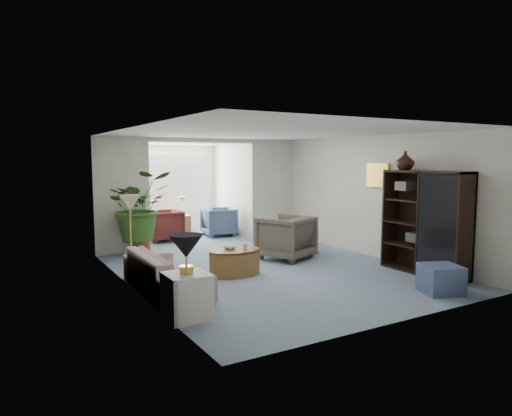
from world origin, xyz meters
TOP-DOWN VIEW (x-y plane):
  - floor at (0.00, 0.00)m, footprint 6.00×6.00m
  - sunroom_floor at (0.00, 4.10)m, footprint 2.60×2.60m
  - back_pier_left at (-1.90, 3.00)m, footprint 1.20×0.12m
  - back_pier_right at (1.90, 3.00)m, footprint 1.20×0.12m
  - back_header at (0.00, 3.00)m, footprint 2.60×0.12m
  - window_pane at (0.00, 5.18)m, footprint 2.20×0.02m
  - window_blinds at (0.00, 5.15)m, footprint 2.20×0.02m
  - framed_picture at (2.46, -0.10)m, footprint 0.04×0.50m
  - sofa at (-2.08, -0.19)m, footprint 0.83×2.08m
  - end_table at (-2.28, -1.54)m, footprint 0.54×0.54m
  - table_lamp at (-2.28, -1.54)m, footprint 0.44×0.44m
  - floor_lamp at (-2.20, 1.29)m, footprint 0.36×0.36m
  - coffee_table at (-0.71, 0.13)m, footprint 1.14×1.14m
  - coffee_bowl at (-0.76, 0.23)m, footprint 0.28×0.28m
  - coffee_cup at (-0.56, 0.03)m, footprint 0.13×0.13m
  - wingback_chair at (0.79, 0.77)m, footprint 1.25×1.27m
  - side_table_dark at (1.49, 1.07)m, footprint 0.47×0.39m
  - entertainment_cabinet at (2.23, -1.48)m, footprint 0.44×1.64m
  - cabinet_urn at (2.23, -0.98)m, footprint 0.33×0.33m
  - ottoman at (1.47, -2.43)m, footprint 0.70×0.70m
  - plant_pot at (-1.67, 2.57)m, footprint 0.40×0.40m
  - house_plant at (-1.67, 2.57)m, footprint 1.32×1.14m
  - sunroom_chair_blue at (0.87, 4.00)m, footprint 0.91×0.89m
  - sunroom_chair_maroon at (-0.63, 4.00)m, footprint 0.94×0.92m
  - sunroom_table at (0.12, 4.75)m, footprint 0.45×0.37m
  - shelf_clutter at (2.18, -1.60)m, footprint 0.30×1.17m

SIDE VIEW (x-z plane):
  - floor at x=0.00m, z-range 0.00..0.00m
  - sunroom_floor at x=0.00m, z-range 0.00..0.00m
  - plant_pot at x=-1.67m, z-range 0.00..0.32m
  - ottoman at x=1.47m, z-range 0.00..0.43m
  - coffee_table at x=-0.71m, z-range 0.00..0.45m
  - sunroom_table at x=0.12m, z-range 0.00..0.51m
  - side_table_dark at x=1.49m, z-range 0.00..0.55m
  - end_table at x=-2.28m, z-range 0.00..0.59m
  - sofa at x=-2.08m, z-range 0.00..0.60m
  - sunroom_chair_blue at x=0.87m, z-range 0.00..0.74m
  - sunroom_chair_maroon at x=-0.63m, z-range 0.00..0.77m
  - wingback_chair at x=0.79m, z-range 0.00..0.89m
  - coffee_bowl at x=-0.76m, z-range 0.45..0.51m
  - coffee_cup at x=-0.56m, z-range 0.45..0.55m
  - entertainment_cabinet at x=2.23m, z-range 0.00..1.83m
  - table_lamp at x=-2.28m, z-range 0.79..1.09m
  - house_plant at x=-1.67m, z-range 0.32..1.79m
  - shelf_clutter at x=2.18m, z-range 0.56..1.62m
  - back_pier_left at x=-1.90m, z-range 0.00..2.50m
  - back_pier_right at x=1.90m, z-range 0.00..2.50m
  - floor_lamp at x=-2.20m, z-range 1.11..1.39m
  - window_pane at x=0.00m, z-range 0.65..2.15m
  - window_blinds at x=0.00m, z-range 0.65..2.15m
  - framed_picture at x=2.46m, z-range 1.50..1.90m
  - cabinet_urn at x=2.23m, z-range 1.83..2.17m
  - back_header at x=0.00m, z-range 2.40..2.50m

